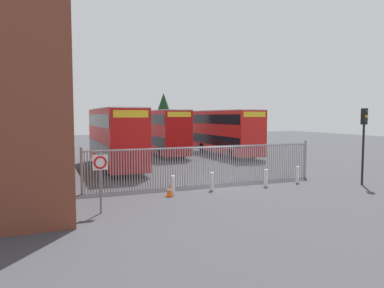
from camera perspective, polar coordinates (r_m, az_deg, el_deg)
The scene contains 13 objects.
ground_plane at distance 28.59m, azimuth -2.99°, elevation -3.42°, with size 100.00×100.00×0.00m, color #3D3D42.
palisade_fence at distance 20.80m, azimuth 2.34°, elevation -3.10°, with size 13.73×0.14×2.35m.
double_decker_bus_near_gate at distance 27.76m, azimuth -11.77°, elevation 1.28°, with size 2.54×10.81×4.42m.
double_decker_bus_behind_fence_left at distance 36.23m, azimuth 5.15°, elevation 2.07°, with size 2.54×10.81×4.42m.
double_decker_bus_behind_fence_right at distance 36.68m, azimuth -4.83°, elevation 2.10°, with size 2.54×10.81×4.42m.
bollard_near_left at distance 18.27m, azimuth -2.96°, elevation -6.39°, with size 0.20×0.20×0.95m, color silver.
bollard_center_front at distance 19.34m, azimuth 3.13°, elevation -5.79°, with size 0.20×0.20×0.95m, color silver.
bollard_near_right at distance 20.79m, azimuth 11.38°, elevation -5.15°, with size 0.20×0.20×0.95m, color silver.
bollard_far_right at distance 22.31m, azimuth 15.99°, elevation -4.58°, with size 0.20×0.20×0.95m, color silver.
traffic_cone_by_gate at distance 17.98m, azimuth -3.52°, elevation -7.17°, with size 0.34×0.34×0.59m.
speed_limit_sign_post at distance 15.08m, azimuth -13.97°, elevation -3.81°, with size 0.60×0.14×2.40m.
traffic_light_kerbside at distance 22.72m, azimuth 25.01°, elevation 1.70°, with size 0.28×0.33×4.30m.
tree_tall_back at distance 49.03m, azimuth -4.40°, elevation 4.90°, with size 3.52×3.52×6.85m.
Camera 1 is at (-9.16, -18.81, 3.90)m, focal length 34.54 mm.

